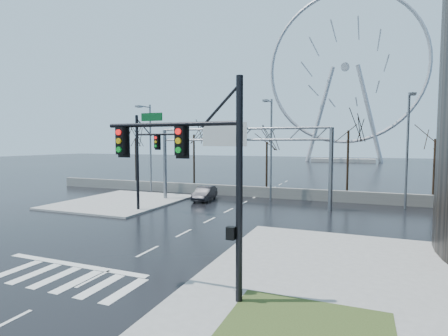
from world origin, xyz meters
The scene contains 18 objects.
ground centered at (0.00, 0.00, 0.00)m, with size 260.00×260.00×0.00m, color black.
sidewalk_right_ext centered at (10.00, 2.00, 0.07)m, with size 12.00×10.00×0.15m, color gray.
sidewalk_far centered at (-11.00, 12.00, 0.07)m, with size 10.00×12.00×0.15m, color gray.
grass_strip centered at (9.00, -5.00, 0.15)m, with size 5.00×4.00×0.02m, color #343E1A.
barrier_wall centered at (0.00, 20.00, 0.55)m, with size 52.00×0.50×1.10m, color slate.
signal_mast_near centered at (5.14, -4.04, 4.87)m, with size 5.52×0.41×8.00m.
signal_mast_far centered at (-5.87, 8.96, 4.83)m, with size 4.72×0.41×8.00m.
sign_gantry centered at (-0.38, 14.96, 5.18)m, with size 16.36×0.40×7.60m.
streetlight_left centered at (-12.00, 18.16, 5.89)m, with size 0.50×2.55×10.00m.
streetlight_mid centered at (2.00, 18.16, 5.89)m, with size 0.50×2.55×10.00m.
streetlight_right centered at (14.00, 18.16, 5.89)m, with size 0.50×2.55×10.00m.
tree_far_left centered at (-18.00, 24.00, 5.57)m, with size 3.50×3.50×7.00m.
tree_left centered at (-9.00, 23.50, 5.98)m, with size 3.75×3.75×7.50m.
tree_center centered at (0.00, 24.50, 5.17)m, with size 3.25×3.25×6.50m.
tree_right centered at (9.00, 23.50, 6.22)m, with size 3.90×3.90×7.80m.
tree_far_right centered at (17.00, 24.00, 5.41)m, with size 3.40×3.40×6.80m.
ferris_wheel centered at (5.00, 95.00, 26.13)m, with size 45.00×6.00×50.91m.
car centered at (-4.11, 16.08, 0.71)m, with size 1.50×4.29×1.41m, color black.
Camera 1 is at (10.42, -15.30, 5.73)m, focal length 28.00 mm.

